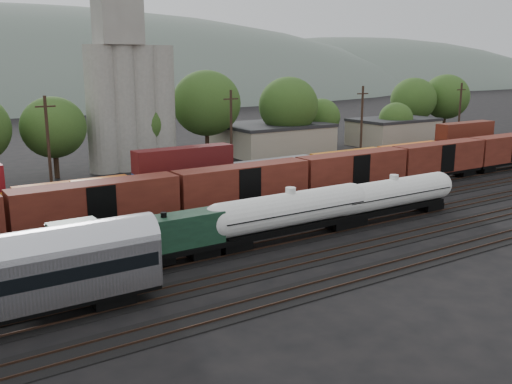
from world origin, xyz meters
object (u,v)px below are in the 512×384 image
green_locomotive (130,243)px  grain_silo (130,93)px  orange_locomotive (130,196)px  tank_car_a (290,211)px

green_locomotive → grain_silo: size_ratio=0.56×
orange_locomotive → tank_car_a: bearing=-58.8°
orange_locomotive → green_locomotive: bearing=-111.3°
green_locomotive → tank_car_a: tank_car_a is taller
tank_car_a → green_locomotive: bearing=180.0°
tank_car_a → orange_locomotive: tank_car_a is taller
orange_locomotive → grain_silo: size_ratio=0.56×
orange_locomotive → grain_silo: grain_silo is taller
green_locomotive → grain_silo: grain_silo is taller
tank_car_a → orange_locomotive: size_ratio=1.08×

